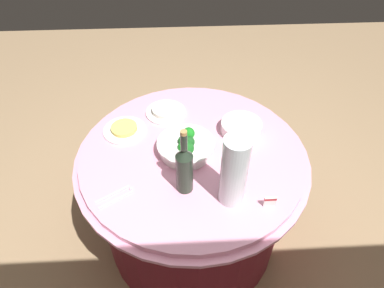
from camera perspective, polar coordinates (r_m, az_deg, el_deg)
ground_plane at (r=2.24m, az=0.00°, el=-14.71°), size 6.00×6.00×0.00m
buffet_table at (r=1.93m, az=0.00°, el=-8.91°), size 1.16×1.16×0.74m
broccoli_bowl at (r=1.62m, az=-1.03°, el=-0.29°), size 0.28×0.28×0.11m
plate_stack at (r=1.76m, az=8.34°, el=2.82°), size 0.21×0.21×0.06m
wine_bottle at (r=1.40m, az=-1.29°, el=-4.14°), size 0.07×0.07×0.34m
decorative_fruit_vase at (r=1.36m, az=7.11°, el=-5.13°), size 0.11×0.11×0.34m
serving_tongs at (r=1.50m, az=-12.85°, el=-8.60°), size 0.16×0.12×0.01m
food_plate_noodles at (r=1.79m, az=-11.41°, el=2.45°), size 0.22×0.22×0.03m
food_plate_rice at (r=1.87m, az=-4.50°, el=5.60°), size 0.22×0.22×0.04m
label_placard_front at (r=1.45m, az=13.11°, el=-9.45°), size 0.05×0.01×0.05m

